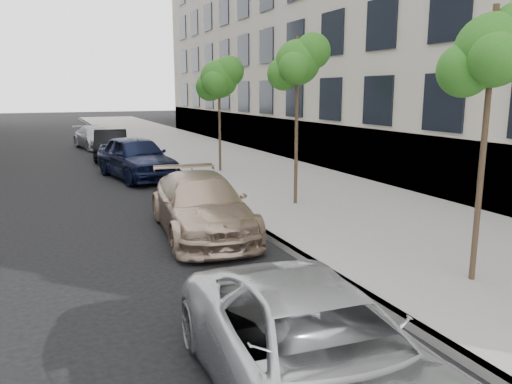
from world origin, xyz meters
TOP-DOWN VIEW (x-y plane):
  - ground at (0.00, 0.00)m, footprint 160.00×160.00m
  - sidewalk at (4.30, 24.00)m, footprint 6.40×72.00m
  - curb at (1.18, 24.00)m, footprint 0.15×72.00m
  - tree_near at (3.23, 1.50)m, footprint 1.56×1.36m
  - tree_mid at (3.23, 8.00)m, footprint 1.61×1.41m
  - tree_far at (3.23, 14.50)m, footprint 1.80×1.60m
  - minivan at (-1.01, -0.38)m, footprint 2.48×4.79m
  - suv at (-0.10, 6.52)m, footprint 2.40×4.96m
  - sedan_blue at (-0.10, 14.81)m, footprint 2.76×5.11m
  - sedan_black at (-0.23, 20.91)m, footprint 2.14×4.59m
  - sedan_rear at (-0.42, 25.94)m, footprint 2.51×4.69m

SIDE VIEW (x-z plane):
  - ground at x=0.00m, z-range 0.00..0.00m
  - sidewalk at x=4.30m, z-range 0.00..0.14m
  - curb at x=1.18m, z-range 0.00..0.14m
  - minivan at x=-1.01m, z-range 0.00..1.29m
  - sedan_rear at x=-0.42m, z-range 0.00..1.29m
  - suv at x=-0.10m, z-range 0.00..1.39m
  - sedan_black at x=-0.23m, z-range 0.00..1.46m
  - sedan_blue at x=-0.10m, z-range 0.00..1.65m
  - tree_far at x=3.23m, z-range 1.52..6.06m
  - tree_near at x=3.23m, z-range 1.66..6.26m
  - tree_mid at x=3.23m, z-range 1.72..6.48m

